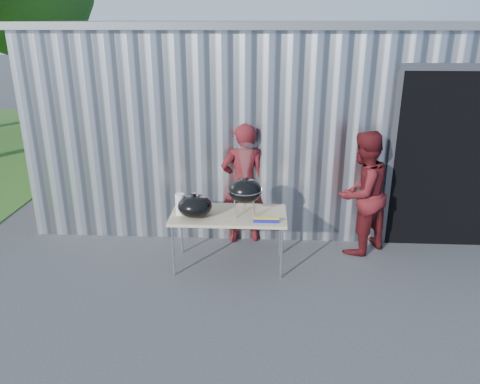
# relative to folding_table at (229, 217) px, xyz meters

# --- Properties ---
(ground) EXTENTS (80.00, 80.00, 0.00)m
(ground) POSITION_rel_folding_table_xyz_m (0.16, -0.89, -0.71)
(ground) COLOR #3A3A3D
(building) EXTENTS (8.20, 6.20, 3.10)m
(building) POSITION_rel_folding_table_xyz_m (1.08, 3.70, 0.83)
(building) COLOR silver
(building) RESTS_ON ground
(folding_table) EXTENTS (1.50, 0.75, 0.75)m
(folding_table) POSITION_rel_folding_table_xyz_m (0.00, 0.00, 0.00)
(folding_table) COLOR tan
(folding_table) RESTS_ON ground
(kettle_grill) EXTENTS (0.43, 0.43, 0.93)m
(kettle_grill) POSITION_rel_folding_table_xyz_m (0.21, -0.02, 0.46)
(kettle_grill) COLOR black
(kettle_grill) RESTS_ON folding_table
(grill_lid) EXTENTS (0.44, 0.44, 0.32)m
(grill_lid) POSITION_rel_folding_table_xyz_m (-0.42, -0.10, 0.18)
(grill_lid) COLOR black
(grill_lid) RESTS_ON folding_table
(paper_towels) EXTENTS (0.12, 0.12, 0.28)m
(paper_towels) POSITION_rel_folding_table_xyz_m (-0.62, -0.05, 0.18)
(paper_towels) COLOR white
(paper_towels) RESTS_ON folding_table
(white_tub) EXTENTS (0.20, 0.15, 0.10)m
(white_tub) POSITION_rel_folding_table_xyz_m (-0.55, 0.23, 0.09)
(white_tub) COLOR white
(white_tub) RESTS_ON folding_table
(foil_box) EXTENTS (0.32, 0.05, 0.06)m
(foil_box) POSITION_rel_folding_table_xyz_m (0.49, -0.25, 0.07)
(foil_box) COLOR #161794
(foil_box) RESTS_ON folding_table
(person_cook) EXTENTS (0.73, 0.56, 1.78)m
(person_cook) POSITION_rel_folding_table_xyz_m (0.16, 0.78, 0.18)
(person_cook) COLOR #561417
(person_cook) RESTS_ON ground
(person_bystander) EXTENTS (1.08, 1.05, 1.75)m
(person_bystander) POSITION_rel_folding_table_xyz_m (1.81, 0.52, 0.16)
(person_bystander) COLOR #561417
(person_bystander) RESTS_ON ground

